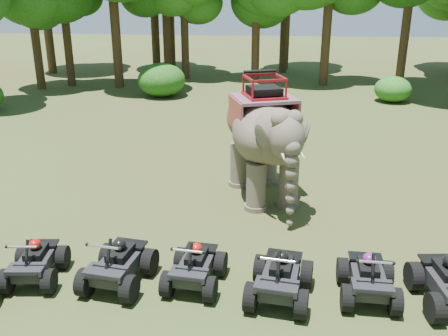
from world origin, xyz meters
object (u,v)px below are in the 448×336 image
(atv_0, at_px, (34,257))
(atv_4, at_px, (369,272))
(atv_1, at_px, (118,258))
(atv_2, at_px, (195,261))
(elephant, at_px, (264,137))
(atv_3, at_px, (280,271))

(atv_0, relative_size, atv_4, 0.96)
(atv_0, xyz_separation_m, atv_4, (7.32, 0.02, 0.02))
(atv_1, bearing_deg, atv_2, 12.91)
(elephant, xyz_separation_m, atv_2, (-1.37, -5.17, -1.33))
(atv_0, relative_size, atv_1, 0.90)
(atv_0, bearing_deg, elephant, 41.11)
(elephant, bearing_deg, atv_4, -84.75)
(atv_1, bearing_deg, atv_4, 8.81)
(atv_2, bearing_deg, elephant, 81.78)
(atv_4, bearing_deg, elephant, 116.24)
(atv_2, bearing_deg, atv_1, -169.17)
(atv_1, relative_size, atv_3, 0.99)
(atv_2, xyz_separation_m, atv_3, (1.86, -0.32, 0.06))
(elephant, relative_size, atv_2, 2.86)
(atv_0, bearing_deg, atv_2, -3.61)
(atv_0, distance_m, atv_2, 3.61)
(atv_3, bearing_deg, atv_2, 178.66)
(elephant, height_order, atv_0, elephant)
(atv_3, bearing_deg, atv_4, 14.94)
(elephant, height_order, atv_1, elephant)
(atv_4, bearing_deg, atv_1, -177.64)
(atv_2, relative_size, atv_4, 0.98)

